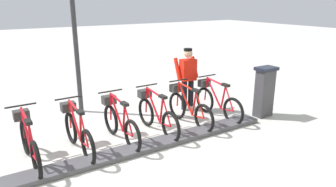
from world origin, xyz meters
The scene contains 11 objects.
ground_plane centered at (0.00, 0.00, 0.00)m, with size 60.00×60.00×0.00m, color #BCBAB3.
dock_rail_base centered at (0.00, 0.00, 0.05)m, with size 0.44×6.07×0.10m, color #47474C.
payment_kiosk centered at (0.05, -3.50, 0.67)m, with size 0.36×0.52×1.28m.
bike_docked_0 centered at (0.62, -2.44, 0.43)m, with size 1.72×0.54×1.02m.
bike_docked_1 centered at (0.62, -1.56, 0.43)m, with size 1.72×0.54×1.02m.
bike_docked_2 centered at (0.62, -0.68, 0.43)m, with size 1.72×0.54×1.02m.
bike_docked_3 centered at (0.62, 0.20, 0.43)m, with size 1.72×0.54×1.02m.
bike_docked_4 centered at (0.62, 1.08, 0.43)m, with size 1.72×0.54×1.02m.
bike_docked_5 centered at (0.62, 1.96, 0.43)m, with size 1.72×0.54×1.02m.
worker_near_rack centered at (1.50, -2.16, 0.91)m, with size 0.50×0.65×1.66m.
lamp_post centered at (2.87, 0.34, 2.60)m, with size 0.32×0.32×3.97m.
Camera 1 is at (-5.03, 2.56, 2.87)m, focal length 33.37 mm.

